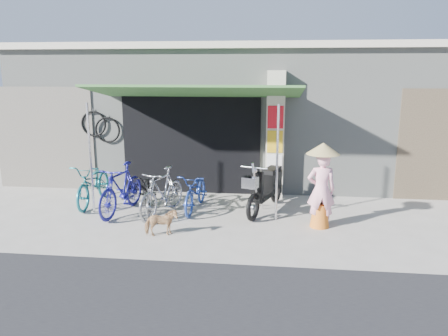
# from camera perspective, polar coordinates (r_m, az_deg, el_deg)

# --- Properties ---
(ground) EXTENTS (80.00, 80.00, 0.00)m
(ground) POSITION_cam_1_polar(r_m,az_deg,el_deg) (8.45, 0.58, -8.15)
(ground) COLOR #AAA499
(ground) RESTS_ON ground
(bicycle_shop) EXTENTS (12.30, 5.30, 3.66)m
(bicycle_shop) POSITION_cam_1_polar(r_m,az_deg,el_deg) (13.03, 2.94, 7.50)
(bicycle_shop) COLOR gray
(bicycle_shop) RESTS_ON ground
(shop_pillar) EXTENTS (0.42, 0.44, 3.00)m
(shop_pillar) POSITION_cam_1_polar(r_m,az_deg,el_deg) (10.42, 6.68, 4.27)
(shop_pillar) COLOR beige
(shop_pillar) RESTS_ON ground
(awning) EXTENTS (4.60, 1.88, 2.72)m
(awning) POSITION_cam_1_polar(r_m,az_deg,el_deg) (9.65, -3.78, 9.73)
(awning) COLOR #31622C
(awning) RESTS_ON ground
(neighbour_left) EXTENTS (2.60, 0.06, 2.60)m
(neighbour_left) POSITION_cam_1_polar(r_m,az_deg,el_deg) (12.08, -22.35, 3.60)
(neighbour_left) COLOR #6B665B
(neighbour_left) RESTS_ON ground
(bike_teal) EXTENTS (0.70, 1.86, 0.97)m
(bike_teal) POSITION_cam_1_polar(r_m,az_deg,el_deg) (10.36, -16.63, -1.96)
(bike_teal) COLOR #18686E
(bike_teal) RESTS_ON ground
(bike_blue) EXTENTS (0.81, 1.85, 1.07)m
(bike_blue) POSITION_cam_1_polar(r_m,az_deg,el_deg) (9.53, -13.27, -2.69)
(bike_blue) COLOR navy
(bike_blue) RESTS_ON ground
(bike_black) EXTENTS (1.02, 1.72, 0.85)m
(bike_black) POSITION_cam_1_polar(r_m,az_deg,el_deg) (9.63, -9.83, -3.05)
(bike_black) COLOR black
(bike_black) RESTS_ON ground
(bike_silver) EXTENTS (0.96, 1.76, 1.02)m
(bike_silver) POSITION_cam_1_polar(r_m,az_deg,el_deg) (9.23, -8.09, -3.14)
(bike_silver) COLOR #A6A7AB
(bike_silver) RESTS_ON ground
(bike_navy) EXTENTS (0.68, 1.66, 0.85)m
(bike_navy) POSITION_cam_1_polar(r_m,az_deg,el_deg) (9.53, -3.68, -3.06)
(bike_navy) COLOR #203B94
(bike_navy) RESTS_ON ground
(street_dog) EXTENTS (0.66, 0.45, 0.51)m
(street_dog) POSITION_cam_1_polar(r_m,az_deg,el_deg) (8.19, -8.22, -7.10)
(street_dog) COLOR #A67A58
(street_dog) RESTS_ON ground
(moped) EXTENTS (0.87, 1.92, 1.12)m
(moped) POSITION_cam_1_polar(r_m,az_deg,el_deg) (9.51, 5.55, -2.59)
(moped) COLOR black
(moped) RESTS_ON ground
(nun) EXTENTS (0.64, 0.64, 1.67)m
(nun) POSITION_cam_1_polar(r_m,az_deg,el_deg) (8.60, 12.60, -2.26)
(nun) COLOR #FFABC0
(nun) RESTS_ON ground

